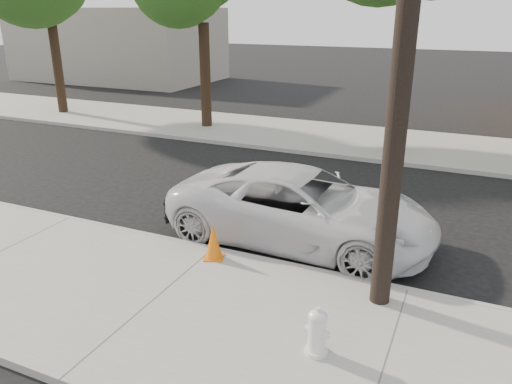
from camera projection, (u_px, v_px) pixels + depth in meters
ground at (255, 219)px, 12.43m from camera, size 120.00×120.00×0.00m
near_sidewalk at (154, 303)px, 8.72m from camera, size 90.00×4.40×0.15m
far_sidewalk at (343, 139)px, 19.68m from camera, size 90.00×5.00×0.15m
curb_near at (214, 251)px, 10.60m from camera, size 90.00×0.12×0.16m
building_far at (118, 44)px, 36.39m from camera, size 14.00×8.00×5.00m
utility_pole at (406, 25)px, 7.11m from camera, size 1.40×0.34×9.00m
police_cruiser at (302, 207)px, 10.96m from camera, size 5.95×2.89×1.63m
fire_hydrant at (317, 333)px, 7.23m from camera, size 0.38×0.35×0.72m
traffic_cone at (214, 242)px, 10.03m from camera, size 0.49×0.49×0.75m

